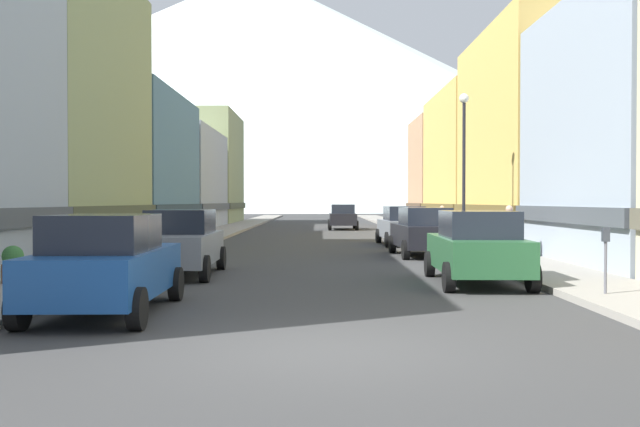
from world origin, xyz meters
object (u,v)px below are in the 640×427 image
at_px(car_left_0, 104,264).
at_px(pedestrian_0, 440,223).
at_px(potted_plant_0, 10,265).
at_px(car_right_0, 474,247).
at_px(parking_meter_near, 603,251).
at_px(car_right_1, 421,232).
at_px(car_left_1, 177,242).
at_px(streetlamp_right, 461,148).
at_px(car_right_2, 401,225).
at_px(car_driving_0, 340,217).
at_px(pedestrian_1, 507,233).

relative_size(car_left_0, pedestrian_0, 2.72).
xyz_separation_m(potted_plant_0, pedestrian_0, (13.25, 20.05, 0.34)).
xyz_separation_m(car_right_0, pedestrian_0, (2.45, 19.04, 0.00)).
relative_size(car_right_0, parking_meter_near, 3.34).
relative_size(car_right_1, pedestrian_0, 2.74).
height_order(car_left_1, streetlamp_right, streetlamp_right).
distance_m(car_right_2, pedestrian_0, 4.55).
distance_m(parking_meter_near, streetlamp_right, 12.45).
bearing_deg(car_driving_0, car_right_1, -84.78).
relative_size(car_right_0, car_right_1, 1.00).
xyz_separation_m(car_right_1, car_driving_0, (-2.20, 24.10, 0.00)).
relative_size(car_right_0, potted_plant_0, 5.21).
relative_size(car_right_2, potted_plant_0, 5.24).
bearing_deg(car_right_2, car_driving_0, 97.11).
bearing_deg(car_driving_0, pedestrian_1, -80.09).
height_order(potted_plant_0, pedestrian_0, pedestrian_0).
bearing_deg(potted_plant_0, pedestrian_0, 56.55).
distance_m(car_right_0, car_right_1, 8.75).
distance_m(car_right_0, parking_meter_near, 3.49).
height_order(car_right_1, streetlamp_right, streetlamp_right).
bearing_deg(streetlamp_right, pedestrian_1, -73.11).
height_order(car_left_1, parking_meter_near, car_left_1).
relative_size(parking_meter_near, potted_plant_0, 1.56).
xyz_separation_m(parking_meter_near, potted_plant_0, (-12.75, 1.87, -0.45)).
bearing_deg(car_right_1, streetlamp_right, 16.12).
xyz_separation_m(pedestrian_0, streetlamp_right, (-0.90, -9.84, 3.08)).
height_order(car_right_0, pedestrian_1, pedestrian_1).
relative_size(parking_meter_near, streetlamp_right, 0.23).
distance_m(car_left_1, potted_plant_0, 4.45).
relative_size(car_left_1, pedestrian_0, 2.71).
distance_m(car_right_1, streetlamp_right, 3.48).
xyz_separation_m(car_left_0, pedestrian_1, (10.05, 10.79, 0.05)).
bearing_deg(car_left_0, parking_meter_near, 9.94).
xyz_separation_m(car_left_0, car_driving_0, (5.40, 37.41, 0.00)).
xyz_separation_m(car_right_0, car_right_2, (0.00, 15.20, 0.00)).
height_order(parking_meter_near, pedestrian_1, pedestrian_1).
height_order(car_left_0, car_driving_0, same).
bearing_deg(car_right_1, pedestrian_0, 76.62).
height_order(car_right_2, pedestrian_0, pedestrian_0).
distance_m(car_right_1, car_right_2, 6.45).
xyz_separation_m(parking_meter_near, pedestrian_1, (0.50, 9.11, -0.06)).
xyz_separation_m(potted_plant_0, pedestrian_1, (13.25, 7.25, 0.38)).
relative_size(car_driving_0, parking_meter_near, 3.31).
distance_m(car_driving_0, potted_plant_0, 34.94).
bearing_deg(streetlamp_right, pedestrian_0, 84.78).
bearing_deg(streetlamp_right, car_left_0, -123.63).
xyz_separation_m(car_right_2, streetlamp_right, (1.55, -6.00, 3.09)).
distance_m(pedestrian_0, streetlamp_right, 10.35).
bearing_deg(potted_plant_0, parking_meter_near, -8.33).
bearing_deg(car_right_2, streetlamp_right, -75.55).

